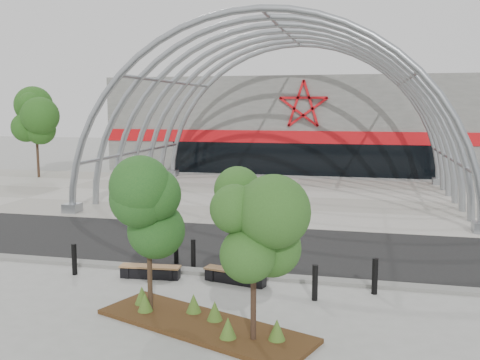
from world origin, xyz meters
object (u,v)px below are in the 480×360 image
(street_tree_0, at_px, (148,205))
(bench_0, at_px, (150,272))
(street_tree_1, at_px, (254,224))
(bollard_2, at_px, (193,254))
(bench_1, at_px, (235,277))

(street_tree_0, bearing_deg, bench_0, 112.85)
(street_tree_1, distance_m, bollard_2, 6.68)
(bench_1, bearing_deg, bollard_2, 145.51)
(street_tree_0, xyz_separation_m, street_tree_1, (3.08, -1.17, -0.11))
(bench_0, xyz_separation_m, bollard_2, (1.02, 1.38, 0.30))
(street_tree_1, bearing_deg, bollard_2, 121.25)
(street_tree_1, xyz_separation_m, bollard_2, (-3.24, 5.34, -2.37))
(street_tree_1, height_order, bench_0, street_tree_1)
(bollard_2, bearing_deg, street_tree_1, -58.75)
(street_tree_1, distance_m, bench_0, 6.40)
(street_tree_0, height_order, bollard_2, street_tree_0)
(bench_0, relative_size, bench_1, 0.96)
(street_tree_0, bearing_deg, street_tree_1, -20.84)
(street_tree_0, distance_m, street_tree_1, 3.30)
(bench_1, distance_m, bollard_2, 2.20)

